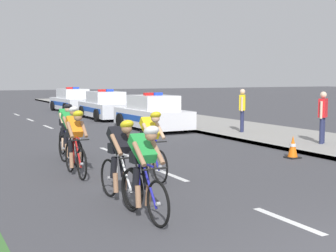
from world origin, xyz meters
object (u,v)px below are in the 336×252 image
Objects in this scene: cyclist_third at (151,144)px; cyclist_fourth at (75,142)px; traffic_cone_mid at (293,147)px; police_car_nearest at (152,114)px; spectator_closest at (242,107)px; police_car_third at (72,101)px; cyclist_fifth at (70,135)px; cyclist_sixth at (66,129)px; spectator_back at (323,114)px; cyclist_second at (121,160)px; cyclist_lead at (144,171)px; police_car_second at (105,106)px.

cyclist_fourth is (-1.38, 1.08, 0.00)m from cyclist_third.
traffic_cone_mid is (4.71, 0.69, -0.48)m from cyclist_third.
police_car_nearest is 4.07m from spectator_closest.
police_car_third is at bearing 90.00° from police_car_nearest.
traffic_cone_mid is at bearing -89.00° from police_car_third.
cyclist_fifth is 1.03× the size of spectator_closest.
cyclist_sixth is 7.44m from police_car_nearest.
spectator_back reaches higher than cyclist_third.
cyclist_second is 0.39× the size of police_car_third.
cyclist_fifth is 1.00× the size of cyclist_sixth.
police_car_nearest is at bearing 61.93° from cyclist_second.
cyclist_lead is 1.03× the size of spectator_closest.
cyclist_third is at bearing -171.71° from traffic_cone_mid.
police_car_third is at bearing 74.16° from cyclist_fourth.
cyclist_fifth is at bearing 175.27° from spectator_back.
police_car_second reaches higher than cyclist_second.
spectator_closest is at bearing -55.32° from police_car_nearest.
police_car_nearest reaches higher than cyclist_fifth.
cyclist_fourth is 0.39× the size of police_car_nearest.
spectator_closest is (8.02, 8.41, 0.30)m from cyclist_lead.
cyclist_fourth is 1.03× the size of spectator_back.
spectator_back is (2.28, 1.19, 0.77)m from traffic_cone_mid.
police_car_third is 2.67× the size of spectator_closest.
cyclist_sixth is 7.77m from spectator_closest.
police_car_nearest reaches higher than traffic_cone_mid.
cyclist_lead is 0.39× the size of police_car_nearest.
cyclist_lead is at bearing -115.97° from police_car_nearest.
cyclist_sixth is 0.39× the size of police_car_third.
spectator_back is (2.64, -7.20, 0.40)m from police_car_nearest.
cyclist_lead is at bearing -89.83° from cyclist_fourth.
cyclist_sixth is at bearing 78.91° from cyclist_fourth.
spectator_back is at bearing 15.00° from cyclist_third.
cyclist_fourth is at bearing -101.43° from cyclist_fifth.
cyclist_third is at bearing 49.73° from cyclist_second.
spectator_back is (8.36, 4.54, 0.30)m from cyclist_lead.
cyclist_third is 0.39× the size of police_car_second.
cyclist_fifth is 1.03× the size of spectator_back.
cyclist_fourth is (-0.05, 2.65, 0.00)m from cyclist_second.
police_car_third reaches higher than cyclist_sixth.
spectator_back reaches higher than cyclist_fourth.
police_car_second reaches higher than cyclist_sixth.
cyclist_fifth is at bearing 162.26° from traffic_cone_mid.
cyclist_lead is 11.63m from spectator_closest.
spectator_back reaches higher than police_car_second.
cyclist_sixth is (0.53, 2.68, 0.00)m from cyclist_fourth.
police_car_nearest is at bearing 92.46° from traffic_cone_mid.
police_car_second is 13.36m from spectator_back.
traffic_cone_mid is (0.36, -14.28, -0.37)m from police_car_second.
cyclist_fifth is at bearing -106.18° from police_car_third.
cyclist_third is 1.00× the size of cyclist_fourth.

